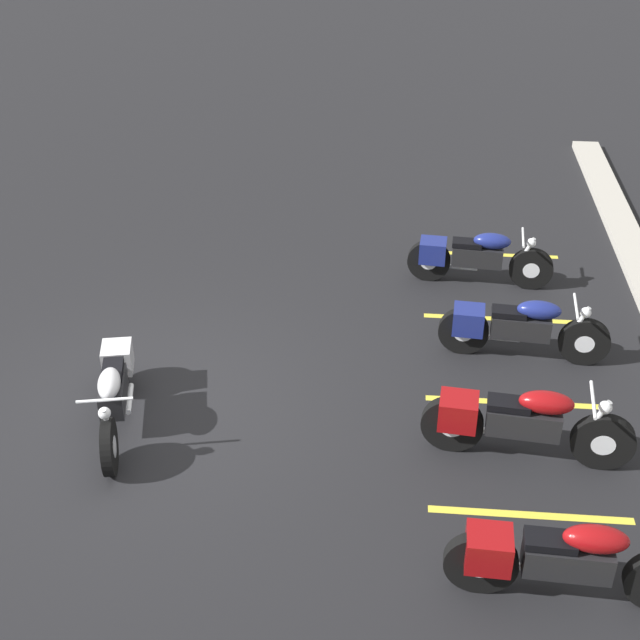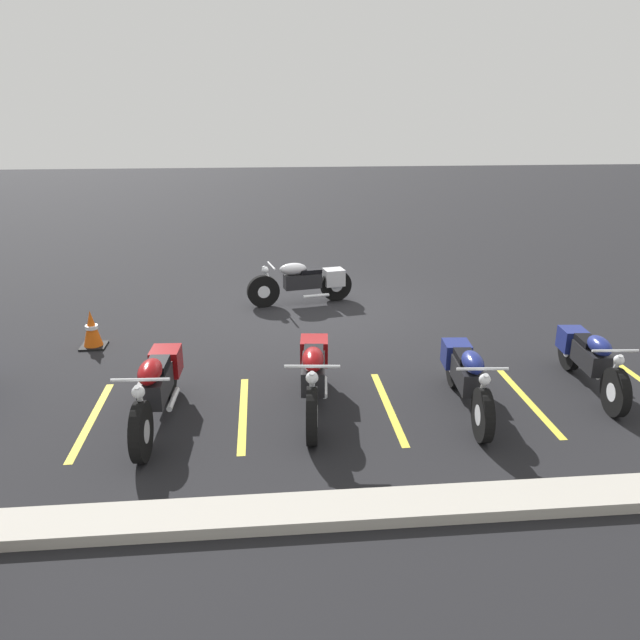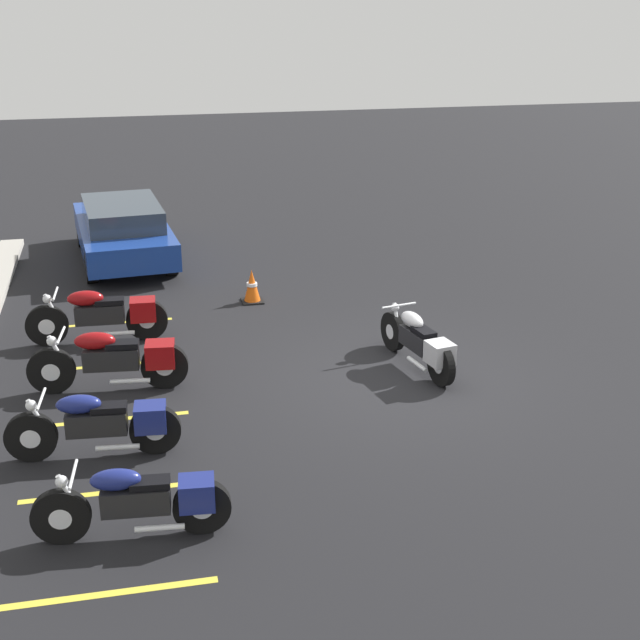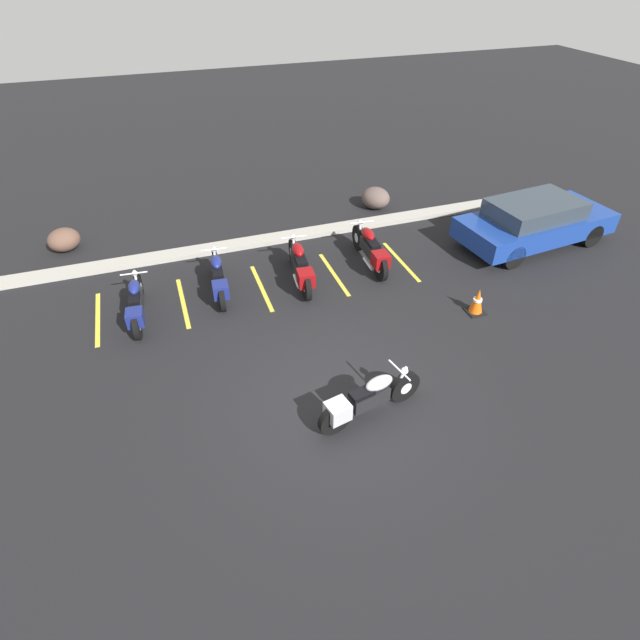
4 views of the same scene
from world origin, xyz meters
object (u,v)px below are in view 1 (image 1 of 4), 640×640
object	(u,v)px
motorcycle_silver_featured	(114,390)
parked_bike_2	(517,421)
parked_bike_0	(473,256)
parked_bike_3	(559,559)
parked_bike_1	(516,327)

from	to	relation	value
motorcycle_silver_featured	parked_bike_2	size ratio (longest dim) A/B	0.91
parked_bike_0	parked_bike_3	size ratio (longest dim) A/B	0.92
motorcycle_silver_featured	parked_bike_0	size ratio (longest dim) A/B	1.00
parked_bike_1	parked_bike_0	bearing A→B (deg)	107.57
motorcycle_silver_featured	parked_bike_3	world-z (taller)	parked_bike_3
parked_bike_3	parked_bike_2	bearing A→B (deg)	98.11
motorcycle_silver_featured	parked_bike_2	bearing A→B (deg)	75.54
motorcycle_silver_featured	parked_bike_1	bearing A→B (deg)	98.62
motorcycle_silver_featured	parked_bike_3	distance (m)	5.22
parked_bike_0	parked_bike_2	size ratio (longest dim) A/B	0.91
parked_bike_1	parked_bike_2	bearing A→B (deg)	-90.54
parked_bike_2	parked_bike_3	distance (m)	1.97
parked_bike_0	parked_bike_1	size ratio (longest dim) A/B	0.97
parked_bike_1	parked_bike_3	size ratio (longest dim) A/B	0.94
parked_bike_1	parked_bike_3	xyz separation A→B (m)	(3.93, 0.01, 0.03)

